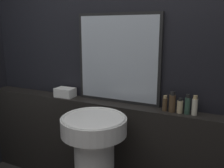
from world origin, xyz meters
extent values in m
cube|color=black|center=(0.00, 1.32, 1.25)|extent=(8.00, 0.06, 2.50)
cube|color=black|center=(0.00, 1.20, 0.44)|extent=(2.95, 0.17, 0.88)
cylinder|color=white|center=(-0.03, 0.80, 0.82)|extent=(0.50, 0.50, 0.13)
torus|color=white|center=(-0.03, 0.80, 0.88)|extent=(0.48, 0.48, 0.02)
cube|color=black|center=(-0.05, 1.27, 1.27)|extent=(0.78, 0.03, 0.79)
cube|color=#B2BCC6|center=(-0.05, 1.26, 1.27)|extent=(0.73, 0.02, 0.74)
cube|color=white|center=(-0.58, 1.20, 0.92)|extent=(0.19, 0.13, 0.09)
cylinder|color=#4C3823|center=(0.40, 1.20, 0.93)|extent=(0.04, 0.04, 0.11)
cylinder|color=tan|center=(0.40, 1.20, 1.00)|extent=(0.03, 0.03, 0.02)
cylinder|color=#4C3823|center=(0.46, 1.20, 0.95)|extent=(0.05, 0.05, 0.14)
cylinder|color=black|center=(0.46, 1.20, 1.03)|extent=(0.04, 0.04, 0.03)
cylinder|color=#C6B284|center=(0.52, 1.20, 0.93)|extent=(0.05, 0.05, 0.10)
cylinder|color=black|center=(0.52, 1.20, 0.99)|extent=(0.03, 0.03, 0.02)
cylinder|color=#2D4C3D|center=(0.58, 1.20, 0.95)|extent=(0.04, 0.04, 0.13)
cylinder|color=black|center=(0.58, 1.20, 1.02)|extent=(0.03, 0.03, 0.03)
cylinder|color=beige|center=(0.63, 1.20, 0.94)|extent=(0.04, 0.04, 0.13)
cylinder|color=tan|center=(0.63, 1.20, 1.02)|extent=(0.03, 0.03, 0.03)
camera|label=1|loc=(0.85, -0.73, 1.53)|focal=40.00mm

